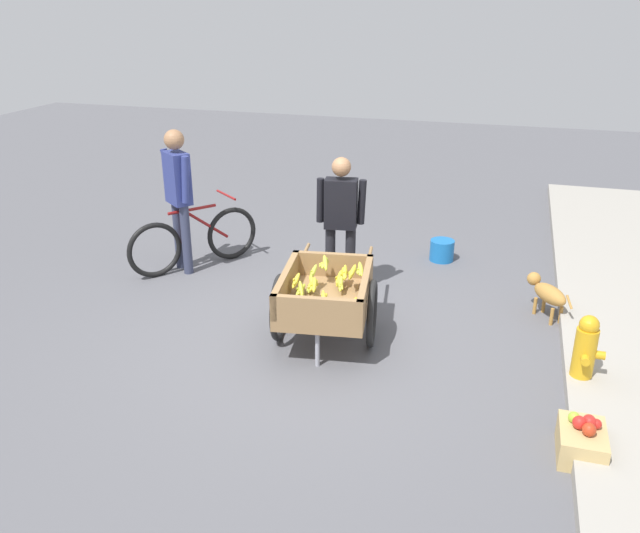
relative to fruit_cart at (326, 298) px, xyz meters
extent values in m
plane|color=#56565B|center=(-0.01, -0.09, -0.44)|extent=(24.00, 24.00, 0.00)
cube|color=#937047|center=(0.01, 0.00, -0.04)|extent=(1.20, 0.94, 0.10)
cube|color=#937047|center=(0.53, 0.07, 0.13)|extent=(0.17, 0.80, 0.24)
cube|color=#937047|center=(-0.50, -0.07, 0.13)|extent=(0.17, 0.80, 0.24)
cube|color=#937047|center=(-0.04, 0.37, 0.13)|extent=(1.10, 0.21, 0.24)
cube|color=#937047|center=(0.06, -0.37, 0.13)|extent=(1.10, 0.21, 0.24)
torus|color=black|center=(-0.05, 0.44, -0.12)|extent=(0.64, 0.15, 0.64)
torus|color=black|center=(0.07, -0.44, -0.12)|extent=(0.64, 0.15, 0.64)
cylinder|color=#9E9EA8|center=(0.01, 0.00, -0.12)|extent=(0.16, 0.88, 0.04)
cylinder|color=#937047|center=(-0.85, 0.22, 0.11)|extent=(0.55, 0.11, 0.04)
cylinder|color=#937047|center=(-0.76, -0.45, 0.11)|extent=(0.55, 0.11, 0.04)
cylinder|color=#9E9EA8|center=(0.48, 0.06, -0.27)|extent=(0.04, 0.04, 0.35)
ellipsoid|color=gold|center=(-0.09, -0.18, 0.05)|extent=(0.18, 0.07, 0.14)
ellipsoid|color=gold|center=(-0.08, -0.17, 0.06)|extent=(0.19, 0.06, 0.09)
ellipsoid|color=gold|center=(-0.06, -0.16, 0.07)|extent=(0.19, 0.08, 0.09)
ellipsoid|color=gold|center=(-0.05, -0.15, 0.08)|extent=(0.18, 0.07, 0.14)
ellipsoid|color=gold|center=(-0.14, -0.18, 0.17)|extent=(0.18, 0.10, 0.15)
ellipsoid|color=gold|center=(-0.13, -0.17, 0.18)|extent=(0.19, 0.09, 0.09)
ellipsoid|color=gold|center=(-0.12, -0.16, 0.19)|extent=(0.19, 0.07, 0.07)
ellipsoid|color=gold|center=(-0.10, -0.15, 0.20)|extent=(0.17, 0.07, 0.15)
ellipsoid|color=gold|center=(-0.03, -0.15, 0.11)|extent=(0.18, 0.10, 0.13)
ellipsoid|color=gold|center=(-0.02, -0.14, 0.12)|extent=(0.18, 0.06, 0.05)
ellipsoid|color=gold|center=(0.01, -0.13, 0.13)|extent=(0.17, 0.12, 0.15)
ellipsoid|color=gold|center=(-0.28, 0.24, 0.19)|extent=(0.18, 0.08, 0.14)
ellipsoid|color=gold|center=(-0.27, 0.25, 0.20)|extent=(0.18, 0.13, 0.10)
ellipsoid|color=gold|center=(-0.26, 0.26, 0.21)|extent=(0.18, 0.06, 0.05)
ellipsoid|color=gold|center=(-0.25, 0.27, 0.22)|extent=(0.19, 0.08, 0.10)
ellipsoid|color=gold|center=(-0.24, 0.27, 0.23)|extent=(0.18, 0.10, 0.12)
ellipsoid|color=gold|center=(-0.16, 0.09, 0.08)|extent=(0.18, 0.11, 0.13)
ellipsoid|color=gold|center=(-0.15, 0.10, 0.09)|extent=(0.19, 0.10, 0.08)
ellipsoid|color=gold|center=(-0.13, 0.11, 0.10)|extent=(0.19, 0.13, 0.08)
ellipsoid|color=gold|center=(-0.12, 0.11, 0.11)|extent=(0.18, 0.08, 0.14)
ellipsoid|color=gold|center=(0.03, -0.25, 0.05)|extent=(0.17, 0.05, 0.15)
ellipsoid|color=gold|center=(0.04, -0.24, 0.06)|extent=(0.19, 0.10, 0.11)
ellipsoid|color=gold|center=(0.05, -0.23, 0.07)|extent=(0.19, 0.08, 0.05)
ellipsoid|color=gold|center=(0.06, -0.22, 0.08)|extent=(0.19, 0.08, 0.09)
ellipsoid|color=gold|center=(0.08, -0.21, 0.09)|extent=(0.17, 0.12, 0.15)
ellipsoid|color=gold|center=(0.32, 0.31, 0.10)|extent=(0.18, 0.09, 0.14)
ellipsoid|color=gold|center=(0.33, 0.32, 0.11)|extent=(0.19, 0.06, 0.11)
ellipsoid|color=gold|center=(0.34, 0.33, 0.12)|extent=(0.18, 0.10, 0.05)
ellipsoid|color=gold|center=(0.35, 0.34, 0.13)|extent=(0.19, 0.06, 0.10)
ellipsoid|color=gold|center=(0.36, 0.34, 0.14)|extent=(0.18, 0.08, 0.13)
ellipsoid|color=gold|center=(-0.34, -0.12, 0.18)|extent=(0.17, 0.10, 0.15)
ellipsoid|color=gold|center=(-0.33, -0.12, 0.19)|extent=(0.19, 0.09, 0.10)
ellipsoid|color=gold|center=(-0.32, -0.11, 0.20)|extent=(0.19, 0.09, 0.05)
ellipsoid|color=gold|center=(-0.31, -0.10, 0.21)|extent=(0.19, 0.05, 0.10)
ellipsoid|color=gold|center=(-0.30, -0.09, 0.22)|extent=(0.18, 0.11, 0.15)
ellipsoid|color=gold|center=(0.01, -0.29, 0.14)|extent=(0.18, 0.06, 0.13)
ellipsoid|color=gold|center=(0.03, -0.28, 0.15)|extent=(0.18, 0.07, 0.05)
ellipsoid|color=gold|center=(0.05, -0.27, 0.16)|extent=(0.18, 0.07, 0.14)
ellipsoid|color=gold|center=(-0.32, 0.09, 0.12)|extent=(0.18, 0.10, 0.14)
ellipsoid|color=gold|center=(-0.31, 0.09, 0.13)|extent=(0.19, 0.09, 0.09)
ellipsoid|color=gold|center=(-0.29, 0.10, 0.14)|extent=(0.19, 0.12, 0.08)
ellipsoid|color=gold|center=(-0.28, 0.11, 0.15)|extent=(0.18, 0.08, 0.14)
ellipsoid|color=gold|center=(0.11, -0.09, 0.16)|extent=(0.18, 0.07, 0.13)
ellipsoid|color=gold|center=(0.12, -0.08, 0.17)|extent=(0.19, 0.09, 0.08)
ellipsoid|color=gold|center=(0.13, -0.07, 0.18)|extent=(0.19, 0.06, 0.08)
ellipsoid|color=gold|center=(0.14, -0.07, 0.19)|extent=(0.19, 0.09, 0.12)
ellipsoid|color=gold|center=(-0.22, 0.18, 0.17)|extent=(0.18, 0.08, 0.13)
ellipsoid|color=gold|center=(-0.21, 0.19, 0.18)|extent=(0.19, 0.10, 0.09)
ellipsoid|color=gold|center=(-0.20, 0.19, 0.19)|extent=(0.18, 0.06, 0.05)
ellipsoid|color=gold|center=(-0.19, 0.20, 0.20)|extent=(0.19, 0.05, 0.09)
ellipsoid|color=gold|center=(-0.18, 0.21, 0.21)|extent=(0.18, 0.07, 0.13)
ellipsoid|color=gold|center=(-0.26, 0.05, 0.09)|extent=(0.18, 0.06, 0.15)
ellipsoid|color=gold|center=(-0.24, 0.05, 0.10)|extent=(0.19, 0.10, 0.08)
ellipsoid|color=gold|center=(-0.23, 0.06, 0.11)|extent=(0.19, 0.06, 0.08)
ellipsoid|color=gold|center=(-0.21, 0.07, 0.12)|extent=(0.18, 0.06, 0.15)
ellipsoid|color=gold|center=(0.18, 0.02, 0.05)|extent=(0.18, 0.07, 0.13)
ellipsoid|color=gold|center=(0.19, 0.02, 0.06)|extent=(0.19, 0.09, 0.10)
ellipsoid|color=gold|center=(0.20, 0.03, 0.07)|extent=(0.19, 0.09, 0.05)
ellipsoid|color=gold|center=(0.21, 0.04, 0.08)|extent=(0.19, 0.07, 0.10)
ellipsoid|color=gold|center=(0.22, 0.05, 0.09)|extent=(0.17, 0.11, 0.16)
cylinder|color=black|center=(-1.14, -0.05, -0.07)|extent=(0.11, 0.11, 0.75)
cylinder|color=black|center=(-1.11, -0.27, -0.07)|extent=(0.11, 0.11, 0.75)
cube|color=black|center=(-1.13, -0.16, 0.57)|extent=(0.24, 0.36, 0.53)
sphere|color=#9E704C|center=(-1.13, -0.16, 0.96)|extent=(0.20, 0.20, 0.20)
cylinder|color=black|center=(-1.16, 0.06, 0.60)|extent=(0.08, 0.10, 0.48)
cylinder|color=black|center=(-1.10, -0.38, 0.60)|extent=(0.08, 0.09, 0.48)
torus|color=black|center=(-1.68, -1.69, -0.11)|extent=(0.55, 0.46, 0.66)
torus|color=black|center=(-0.90, -2.31, -0.11)|extent=(0.55, 0.46, 0.66)
cylinder|color=maroon|center=(-1.29, -2.00, 0.29)|extent=(0.49, 0.40, 0.04)
cylinder|color=maroon|center=(-1.20, -2.08, 0.11)|extent=(0.10, 0.09, 0.45)
cylinder|color=maroon|center=(-1.43, -1.89, 0.06)|extent=(0.44, 0.36, 0.43)
ellipsoid|color=black|center=(-1.18, -2.09, 0.38)|extent=(0.20, 0.08, 0.06)
cylinder|color=maroon|center=(-1.65, -1.72, 0.39)|extent=(0.31, 0.38, 0.03)
cylinder|color=#333851|center=(-1.24, -2.18, -0.03)|extent=(0.11, 0.11, 0.83)
cylinder|color=#333851|center=(-1.11, -2.01, -0.03)|extent=(0.11, 0.11, 0.83)
cube|color=navy|center=(-1.18, -2.09, 0.69)|extent=(0.37, 0.39, 0.59)
sphere|color=#9E704C|center=(-1.18, -2.09, 1.12)|extent=(0.23, 0.23, 0.23)
cylinder|color=navy|center=(-1.31, -2.27, 0.72)|extent=(0.08, 0.18, 0.54)
cylinder|color=navy|center=(-1.04, -1.92, 0.72)|extent=(0.08, 0.12, 0.54)
ellipsoid|color=#AD7A38|center=(-1.08, 2.04, -0.17)|extent=(0.46, 0.41, 0.18)
sphere|color=#AD7A38|center=(-1.29, 1.88, -0.11)|extent=(0.14, 0.14, 0.14)
cylinder|color=#AD7A38|center=(-0.85, 2.20, -0.13)|extent=(0.10, 0.08, 0.12)
cylinder|color=#AD7A38|center=(-1.15, 1.92, -0.35)|extent=(0.04, 0.04, 0.18)
cylinder|color=#AD7A38|center=(-1.21, 2.00, -0.35)|extent=(0.04, 0.04, 0.18)
cylinder|color=#AD7A38|center=(-0.94, 2.07, -0.35)|extent=(0.04, 0.04, 0.18)
cylinder|color=#AD7A38|center=(-1.00, 2.16, -0.35)|extent=(0.04, 0.04, 0.18)
cylinder|color=gold|center=(0.18, 2.27, -0.17)|extent=(0.18, 0.18, 0.55)
sphere|color=gold|center=(0.18, 2.27, 0.15)|extent=(0.16, 0.16, 0.16)
cylinder|color=gold|center=(0.29, 2.27, -0.11)|extent=(0.10, 0.07, 0.07)
cylinder|color=gold|center=(0.18, 2.38, -0.11)|extent=(0.07, 0.10, 0.07)
cylinder|color=#1966B2|center=(-2.37, 0.81, -0.31)|extent=(0.30, 0.30, 0.26)
cube|color=tan|center=(1.12, 2.22, -0.33)|extent=(0.44, 0.32, 0.22)
sphere|color=#B23319|center=(1.17, 2.24, -0.17)|extent=(0.10, 0.10, 0.10)
sphere|color=red|center=(1.08, 2.30, -0.18)|extent=(0.07, 0.07, 0.07)
sphere|color=#99BF33|center=(1.04, 2.15, -0.18)|extent=(0.08, 0.08, 0.08)
sphere|color=red|center=(1.08, 2.25, -0.17)|extent=(0.10, 0.10, 0.10)
sphere|color=red|center=(1.06, 2.25, -0.18)|extent=(0.09, 0.09, 0.09)
sphere|color=red|center=(1.11, 2.18, -0.17)|extent=(0.10, 0.10, 0.10)
sphere|color=#B23319|center=(1.08, 2.24, -0.18)|extent=(0.08, 0.08, 0.08)
camera|label=1|loc=(5.30, 1.53, 2.61)|focal=36.79mm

